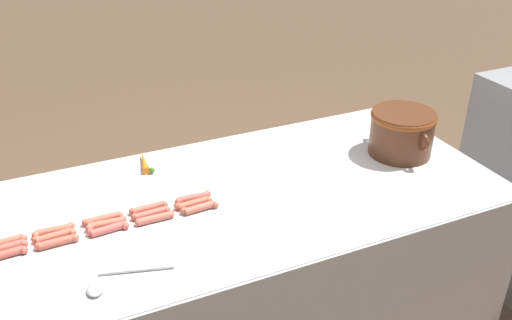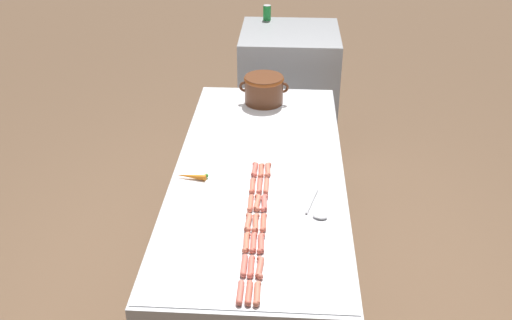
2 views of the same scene
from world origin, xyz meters
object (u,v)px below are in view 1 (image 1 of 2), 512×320
at_px(serving_spoon, 110,282).
at_px(carrot, 144,161).
at_px(hot_dog_17, 57,242).
at_px(hot_dog_18, 108,229).
at_px(hot_dog_11, 106,224).
at_px(hot_dog_4, 103,219).
at_px(hot_dog_10, 55,236).
at_px(hot_dog_12, 151,213).
at_px(hot_dog_13, 193,203).
at_px(hot_dog_16, 5,254).
at_px(hot_dog_2, 5,242).
at_px(hot_dog_3, 54,230).
at_px(hot_dog_9, 5,248).
at_px(hot_dog_20, 200,208).
at_px(hot_dog_6, 193,198).
at_px(bean_pot, 402,130).
at_px(hot_dog_19, 155,218).
at_px(hot_dog_5, 149,208).

height_order(serving_spoon, carrot, carrot).
relative_size(hot_dog_17, hot_dog_18, 1.00).
height_order(hot_dog_11, hot_dog_18, same).
height_order(hot_dog_4, hot_dog_10, same).
relative_size(hot_dog_12, hot_dog_13, 1.00).
bearing_deg(hot_dog_16, hot_dog_13, 92.94).
distance_m(hot_dog_2, hot_dog_3, 0.15).
xyz_separation_m(hot_dog_9, hot_dog_18, (0.03, 0.32, 0.00)).
height_order(hot_dog_4, hot_dog_20, same).
relative_size(hot_dog_2, hot_dog_6, 1.00).
bearing_deg(hot_dog_2, serving_spoon, 39.76).
bearing_deg(hot_dog_18, hot_dog_12, 101.62).
relative_size(hot_dog_9, hot_dog_20, 1.00).
bearing_deg(hot_dog_18, bean_pot, 92.87).
bearing_deg(hot_dog_6, hot_dog_11, -84.13).
xyz_separation_m(hot_dog_3, hot_dog_16, (0.07, -0.15, 0.00)).
distance_m(hot_dog_16, hot_dog_19, 0.47).
bearing_deg(hot_dog_5, hot_dog_11, -77.54).
bearing_deg(hot_dog_9, serving_spoon, 42.72).
xyz_separation_m(hot_dog_16, serving_spoon, (0.26, 0.27, -0.01)).
bearing_deg(hot_dog_6, serving_spoon, -48.23).
xyz_separation_m(hot_dog_11, serving_spoon, (0.29, -0.05, -0.01)).
height_order(hot_dog_3, hot_dog_17, same).
relative_size(hot_dog_10, hot_dog_17, 1.00).
height_order(hot_dog_16, hot_dog_20, same).
distance_m(hot_dog_11, hot_dog_18, 0.03).
distance_m(hot_dog_16, serving_spoon, 0.37).
distance_m(hot_dog_12, carrot, 0.37).
bearing_deg(hot_dog_4, bean_pot, 89.71).
bearing_deg(carrot, hot_dog_13, 12.71).
bearing_deg(hot_dog_17, hot_dog_4, 114.17).
xyz_separation_m(hot_dog_13, carrot, (-0.37, -0.08, 0.00)).
height_order(hot_dog_3, hot_dog_4, same).
distance_m(hot_dog_11, hot_dog_12, 0.15).
distance_m(hot_dog_2, hot_dog_18, 0.32).
relative_size(hot_dog_6, carrot, 0.76).
bearing_deg(serving_spoon, hot_dog_12, 145.45).
bearing_deg(hot_dog_20, bean_pot, 94.16).
bearing_deg(hot_dog_12, hot_dog_3, -96.44).
bearing_deg(serving_spoon, hot_dog_20, 124.82).
bearing_deg(bean_pot, hot_dog_4, -90.29).
bearing_deg(hot_dog_6, hot_dog_19, -66.35).
height_order(hot_dog_3, hot_dog_18, same).
bearing_deg(hot_dog_18, hot_dog_16, -89.89).
height_order(hot_dog_4, hot_dog_6, same).
bearing_deg(hot_dog_20, hot_dog_2, -96.28).
bearing_deg(carrot, hot_dog_16, -53.68).
height_order(hot_dog_13, hot_dog_20, same).
xyz_separation_m(hot_dog_4, hot_dog_16, (0.07, -0.31, 0.00)).
height_order(hot_dog_12, carrot, carrot).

